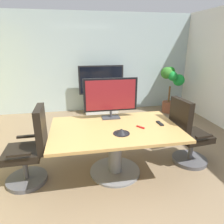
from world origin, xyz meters
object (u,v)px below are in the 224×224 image
at_px(office_chair_right, 187,137).
at_px(conference_phone, 122,131).
at_px(potted_plant, 171,85).
at_px(tv_monitor, 111,96).
at_px(remote_control, 160,123).
at_px(conference_table, 115,140).
at_px(wall_display_unit, 101,97).
at_px(office_chair_left, 30,152).

distance_m(office_chair_right, conference_phone, 1.21).
bearing_deg(office_chair_right, potted_plant, -26.60).
bearing_deg(conference_phone, tv_monitor, 93.15).
bearing_deg(tv_monitor, remote_control, -30.42).
distance_m(tv_monitor, potted_plant, 2.93).
xyz_separation_m(conference_table, office_chair_right, (1.18, 0.05, -0.09)).
bearing_deg(tv_monitor, wall_display_unit, 86.10).
relative_size(office_chair_right, wall_display_unit, 0.83).
distance_m(office_chair_right, wall_display_unit, 2.93).
height_order(conference_table, office_chair_left, office_chair_left).
relative_size(office_chair_right, conference_phone, 4.95).
relative_size(office_chair_left, conference_phone, 4.95).
bearing_deg(wall_display_unit, potted_plant, -9.56).
xyz_separation_m(office_chair_right, conference_phone, (-1.14, -0.26, 0.31)).
xyz_separation_m(office_chair_right, tv_monitor, (-1.17, 0.36, 0.64)).
height_order(office_chair_right, potted_plant, potted_plant).
bearing_deg(office_chair_right, office_chair_left, 84.04).
distance_m(conference_table, remote_control, 0.71).
bearing_deg(office_chair_left, potted_plant, 126.50).
distance_m(office_chair_left, potted_plant, 4.09).
relative_size(conference_table, tv_monitor, 2.15).
xyz_separation_m(wall_display_unit, conference_phone, (-0.13, -3.01, 0.32)).
relative_size(office_chair_left, wall_display_unit, 0.83).
distance_m(office_chair_left, tv_monitor, 1.41).
bearing_deg(office_chair_right, conference_phone, 95.96).
bearing_deg(remote_control, office_chair_right, 1.17).
bearing_deg(conference_phone, potted_plant, 53.27).
height_order(office_chair_left, remote_control, office_chair_left).
relative_size(tv_monitor, wall_display_unit, 0.64).
xyz_separation_m(office_chair_left, office_chair_right, (2.36, 0.04, 0.00)).
relative_size(tv_monitor, remote_control, 4.94).
bearing_deg(wall_display_unit, office_chair_left, -115.84).
xyz_separation_m(tv_monitor, potted_plant, (2.05, 2.07, -0.30)).
bearing_deg(potted_plant, conference_table, -129.58).
height_order(office_chair_right, conference_phone, office_chair_right).
xyz_separation_m(office_chair_right, remote_control, (-0.50, -0.03, 0.29)).
bearing_deg(potted_plant, office_chair_right, -109.72).
relative_size(office_chair_left, remote_control, 6.41).
xyz_separation_m(office_chair_left, remote_control, (1.86, 0.01, 0.29)).
bearing_deg(remote_control, tv_monitor, 147.00).
height_order(conference_table, wall_display_unit, wall_display_unit).
bearing_deg(office_chair_left, office_chair_right, 90.01).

